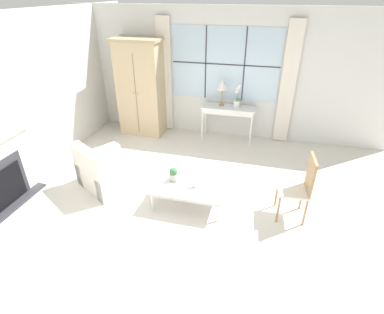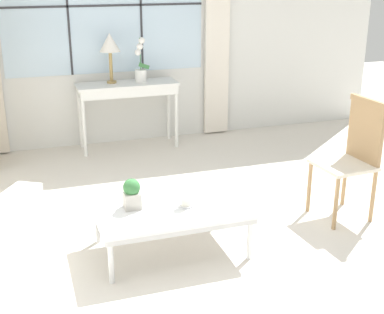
{
  "view_description": "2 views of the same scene",
  "coord_description": "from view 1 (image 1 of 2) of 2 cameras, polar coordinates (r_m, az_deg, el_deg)",
  "views": [
    {
      "loc": [
        0.98,
        -3.59,
        3.07
      ],
      "look_at": [
        -0.07,
        0.43,
        0.73
      ],
      "focal_mm": 28.0,
      "sensor_mm": 36.0,
      "label": 1
    },
    {
      "loc": [
        -1.04,
        -3.35,
        2.07
      ],
      "look_at": [
        0.21,
        0.43,
        0.65
      ],
      "focal_mm": 50.0,
      "sensor_mm": 36.0,
      "label": 2
    }
  ],
  "objects": [
    {
      "name": "armoire",
      "position": [
        7.14,
        -9.69,
        12.86
      ],
      "size": [
        1.06,
        0.66,
        2.17
      ],
      "color": "tan",
      "rests_on": "ground_plane"
    },
    {
      "name": "side_chair_wooden",
      "position": [
        4.65,
        20.08,
        -4.91
      ],
      "size": [
        0.47,
        0.47,
        1.04
      ],
      "color": "beige",
      "rests_on": "ground_plane"
    },
    {
      "name": "potted_orchid",
      "position": [
        6.72,
        8.61,
        10.86
      ],
      "size": [
        0.18,
        0.14,
        0.51
      ],
      "color": "white",
      "rests_on": "console_table"
    },
    {
      "name": "wall_left",
      "position": [
        6.03,
        -28.35,
        9.83
      ],
      "size": [
        0.06,
        7.2,
        2.8
      ],
      "primitive_type": "cube",
      "color": "silver",
      "rests_on": "ground_plane"
    },
    {
      "name": "wall_back_windowed",
      "position": [
        6.89,
        6.2,
        15.21
      ],
      "size": [
        7.2,
        0.14,
        2.8
      ],
      "color": "silver",
      "rests_on": "ground_plane"
    },
    {
      "name": "potted_plant_small",
      "position": [
        4.8,
        -3.52,
        -3.26
      ],
      "size": [
        0.13,
        0.13,
        0.23
      ],
      "color": "#BCB7AD",
      "rests_on": "coffee_table"
    },
    {
      "name": "armchair_upholstered",
      "position": [
        5.45,
        -15.73,
        -2.74
      ],
      "size": [
        1.21,
        1.19,
        0.81
      ],
      "color": "silver",
      "rests_on": "ground_plane"
    },
    {
      "name": "pillar_candle",
      "position": [
        4.66,
        0.71,
        -5.09
      ],
      "size": [
        0.11,
        0.11,
        0.15
      ],
      "color": "silver",
      "rests_on": "coffee_table"
    },
    {
      "name": "console_table",
      "position": [
        6.8,
        6.9,
        8.72
      ],
      "size": [
        1.17,
        0.42,
        0.79
      ],
      "color": "white",
      "rests_on": "ground_plane"
    },
    {
      "name": "table_lamp",
      "position": [
        6.71,
        5.78,
        13.36
      ],
      "size": [
        0.24,
        0.24,
        0.57
      ],
      "color": "#9E7F47",
      "rests_on": "console_table"
    },
    {
      "name": "ground_plane",
      "position": [
        4.83,
        -0.5,
        -10.13
      ],
      "size": [
        14.0,
        14.0,
        0.0
      ],
      "primitive_type": "plane",
      "color": "silver"
    },
    {
      "name": "coffee_table",
      "position": [
        4.76,
        -0.52,
        -5.75
      ],
      "size": [
        1.14,
        0.71,
        0.37
      ],
      "color": "silver",
      "rests_on": "ground_plane"
    }
  ]
}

